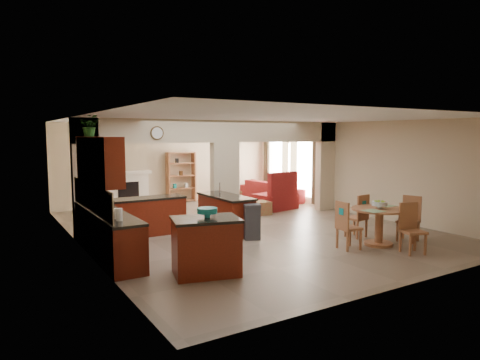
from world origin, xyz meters
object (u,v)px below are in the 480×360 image
dining_table (379,221)px  armchair (226,201)px  kitchen_island (206,246)px  sofa (271,191)px

dining_table → armchair: bearing=98.2°
dining_table → armchair: size_ratio=1.60×
armchair → kitchen_island: bearing=57.4°
sofa → armchair: bearing=106.9°
kitchen_island → armchair: size_ratio=1.74×
kitchen_island → sofa: size_ratio=0.52×
dining_table → sofa: dining_table is taller
sofa → dining_table: bearing=159.5°
dining_table → sofa: bearing=75.1°
kitchen_island → sofa: bearing=61.4°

